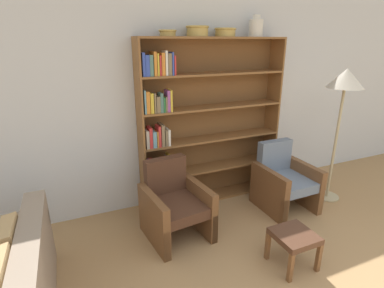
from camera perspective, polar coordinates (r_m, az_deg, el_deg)
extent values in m
cube|color=silver|center=(4.12, 5.12, 8.92)|extent=(12.00, 0.06, 2.75)
cube|color=brown|center=(3.61, -9.73, 2.29)|extent=(0.02, 0.30, 2.14)
cube|color=brown|center=(4.44, 14.92, 5.08)|extent=(0.02, 0.30, 2.14)
cube|color=brown|center=(3.80, 4.25, 19.53)|extent=(1.88, 0.30, 0.03)
cube|color=brown|center=(4.33, 3.56, -9.73)|extent=(1.88, 0.30, 0.03)
cube|color=brown|center=(4.06, 2.94, 4.41)|extent=(1.88, 0.01, 2.14)
cube|color=#334CB2|center=(3.94, -8.14, -10.55)|extent=(0.03, 0.19, 0.27)
cube|color=red|center=(3.95, -7.63, -10.97)|extent=(0.02, 0.16, 0.21)
cube|color=white|center=(3.97, -7.27, -10.81)|extent=(0.02, 0.18, 0.21)
cube|color=orange|center=(3.95, -6.80, -10.40)|extent=(0.02, 0.16, 0.27)
cube|color=orange|center=(3.98, -6.19, -10.82)|extent=(0.04, 0.15, 0.19)
cube|color=gold|center=(3.97, -5.51, -10.39)|extent=(0.04, 0.13, 0.25)
cube|color=black|center=(3.98, -4.87, -10.22)|extent=(0.04, 0.13, 0.26)
cube|color=orange|center=(4.02, -4.23, -10.59)|extent=(0.04, 0.15, 0.17)
cube|color=#994C99|center=(4.04, -3.90, -10.18)|extent=(0.02, 0.20, 0.20)
cube|color=#7F6B4C|center=(4.04, -3.44, -10.33)|extent=(0.02, 0.17, 0.17)
cube|color=black|center=(4.04, -3.04, -10.27)|extent=(0.02, 0.14, 0.19)
cube|color=brown|center=(4.13, 3.68, -4.33)|extent=(1.88, 0.30, 0.03)
cube|color=black|center=(3.75, -8.45, -5.44)|extent=(0.02, 0.16, 0.17)
cube|color=#994C99|center=(3.75, -8.06, -4.86)|extent=(0.02, 0.16, 0.24)
cube|color=red|center=(3.77, -7.57, -4.74)|extent=(0.04, 0.19, 0.23)
cube|color=black|center=(3.78, -6.95, -5.10)|extent=(0.02, 0.16, 0.18)
cube|color=white|center=(3.78, -6.46, -4.79)|extent=(0.04, 0.16, 0.21)
cube|color=#388C47|center=(3.78, -5.68, -5.07)|extent=(0.04, 0.12, 0.17)
cube|color=black|center=(3.79, -5.05, -4.71)|extent=(0.03, 0.12, 0.21)
cube|color=white|center=(3.81, -4.74, -4.23)|extent=(0.02, 0.18, 0.25)
cube|color=gold|center=(3.82, -4.38, -3.92)|extent=(0.03, 0.20, 0.27)
cube|color=brown|center=(3.99, 3.81, 1.19)|extent=(1.88, 0.30, 0.02)
cube|color=#B2A899|center=(3.60, -8.69, 1.02)|extent=(0.04, 0.16, 0.22)
cube|color=red|center=(3.60, -8.06, 1.31)|extent=(0.04, 0.15, 0.25)
cube|color=#669EB2|center=(3.64, -7.48, 1.12)|extent=(0.04, 0.20, 0.20)
cube|color=orange|center=(3.64, -6.90, 1.18)|extent=(0.02, 0.19, 0.20)
cube|color=red|center=(3.63, -6.45, 1.59)|extent=(0.03, 0.16, 0.25)
cube|color=#7F6B4C|center=(3.65, -5.89, 1.84)|extent=(0.04, 0.18, 0.27)
cube|color=#7F6B4C|center=(3.67, -5.25, 1.44)|extent=(0.03, 0.19, 0.20)
cube|color=white|center=(3.67, -4.67, 1.43)|extent=(0.03, 0.16, 0.20)
cube|color=brown|center=(3.88, 3.94, 7.08)|extent=(1.88, 0.30, 0.02)
cube|color=#669EB2|center=(3.50, -9.27, 8.02)|extent=(0.02, 0.20, 0.27)
cube|color=orange|center=(3.48, -8.59, 7.84)|extent=(0.04, 0.13, 0.25)
cube|color=gold|center=(3.51, -7.96, 7.81)|extent=(0.04, 0.18, 0.23)
cube|color=#7F6B4C|center=(3.50, -7.26, 7.79)|extent=(0.02, 0.13, 0.23)
cube|color=#7F6B4C|center=(3.54, -6.76, 7.59)|extent=(0.04, 0.17, 0.19)
cube|color=#4C756B|center=(3.53, -6.04, 7.89)|extent=(0.03, 0.13, 0.22)
cube|color=#388C47|center=(3.57, -5.65, 7.58)|extent=(0.02, 0.18, 0.17)
cube|color=#7F6B4C|center=(3.57, -5.29, 7.71)|extent=(0.02, 0.19, 0.18)
cube|color=#994C99|center=(3.55, -4.74, 8.21)|extent=(0.03, 0.14, 0.25)
cube|color=gold|center=(3.58, -4.36, 8.33)|extent=(0.02, 0.17, 0.25)
cube|color=brown|center=(3.82, 4.09, 13.24)|extent=(1.88, 0.30, 0.02)
cube|color=#334CB2|center=(3.43, -9.43, 14.72)|extent=(0.03, 0.15, 0.25)
cube|color=#334CB2|center=(3.46, -8.86, 14.56)|extent=(0.04, 0.20, 0.23)
cube|color=#4C756B|center=(3.47, -8.11, 14.61)|extent=(0.04, 0.19, 0.23)
cube|color=orange|center=(3.48, -7.42, 14.94)|extent=(0.03, 0.20, 0.26)
cube|color=gold|center=(3.47, -6.79, 14.81)|extent=(0.02, 0.16, 0.24)
cube|color=red|center=(3.47, -6.29, 14.63)|extent=(0.02, 0.12, 0.22)
cube|color=orange|center=(3.51, -5.91, 14.92)|extent=(0.04, 0.19, 0.25)
cube|color=white|center=(3.50, -5.18, 15.11)|extent=(0.03, 0.15, 0.27)
cube|color=#7F6B4C|center=(3.52, -4.63, 14.91)|extent=(0.04, 0.18, 0.24)
cube|color=#334CB2|center=(3.51, -3.93, 15.03)|extent=(0.02, 0.13, 0.25)
cube|color=red|center=(3.54, -3.67, 14.75)|extent=(0.02, 0.17, 0.21)
cylinder|color=tan|center=(3.56, -4.66, 20.28)|extent=(0.18, 0.18, 0.07)
torus|color=tan|center=(3.56, -4.68, 20.71)|extent=(0.20, 0.20, 0.02)
cylinder|color=tan|center=(3.70, 1.02, 20.65)|extent=(0.25, 0.25, 0.11)
torus|color=tan|center=(3.70, 1.03, 21.43)|extent=(0.27, 0.27, 0.02)
cylinder|color=tan|center=(3.87, 6.34, 20.35)|extent=(0.24, 0.24, 0.09)
torus|color=tan|center=(3.87, 6.37, 20.97)|extent=(0.27, 0.27, 0.02)
cylinder|color=silver|center=(4.10, 12.09, 20.76)|extent=(0.17, 0.17, 0.21)
cylinder|color=silver|center=(4.11, 12.22, 22.55)|extent=(0.09, 0.09, 0.05)
cube|color=gray|center=(2.64, -28.33, -18.53)|extent=(0.20, 1.54, 0.34)
cube|color=gray|center=(3.44, -32.17, -15.98)|extent=(0.83, 0.13, 0.57)
cube|color=tan|center=(2.49, -31.91, -21.43)|extent=(0.18, 0.36, 0.37)
cube|color=tan|center=(2.83, -30.75, -16.06)|extent=(0.18, 0.36, 0.37)
cube|color=brown|center=(3.37, 4.10, -15.77)|extent=(0.08, 0.08, 0.34)
cube|color=brown|center=(3.15, -5.03, -18.72)|extent=(0.08, 0.08, 0.34)
cube|color=brown|center=(3.81, -1.12, -11.26)|extent=(0.08, 0.08, 0.34)
cube|color=brown|center=(3.61, -9.28, -13.40)|extent=(0.08, 0.08, 0.34)
cube|color=#4C2D1E|center=(3.36, -2.91, -11.78)|extent=(0.55, 0.69, 0.12)
cube|color=#4C2D1E|center=(3.47, -5.12, -6.10)|extent=(0.49, 0.17, 0.44)
cube|color=brown|center=(3.52, 1.25, -11.76)|extent=(0.16, 0.68, 0.58)
cube|color=brown|center=(3.31, -7.34, -14.16)|extent=(0.16, 0.68, 0.58)
cube|color=brown|center=(4.16, 23.07, -10.12)|extent=(0.07, 0.07, 0.34)
cube|color=brown|center=(3.80, 17.01, -12.27)|extent=(0.07, 0.07, 0.34)
cube|color=brown|center=(4.54, 17.52, -6.96)|extent=(0.07, 0.07, 0.34)
cube|color=brown|center=(4.21, 11.60, -8.56)|extent=(0.07, 0.07, 0.34)
cube|color=slate|center=(4.08, 17.57, -6.88)|extent=(0.49, 0.65, 0.12)
cube|color=slate|center=(4.17, 15.41, -2.29)|extent=(0.48, 0.13, 0.44)
cube|color=brown|center=(4.29, 20.30, -7.07)|extent=(0.09, 0.68, 0.58)
cube|color=brown|center=(3.94, 14.35, -8.79)|extent=(0.09, 0.68, 0.58)
cylinder|color=tan|center=(4.72, 24.26, -9.03)|extent=(0.32, 0.32, 0.02)
cylinder|color=tan|center=(4.43, 25.59, -0.18)|extent=(0.04, 0.04, 1.52)
cone|color=#BCB29E|center=(4.25, 27.29, 11.08)|extent=(0.45, 0.45, 0.24)
cube|color=brown|center=(3.25, 14.21, -18.30)|extent=(0.04, 0.04, 0.30)
cube|color=brown|center=(3.44, 18.85, -16.51)|extent=(0.04, 0.04, 0.30)
cube|color=brown|center=(3.06, 18.26, -21.50)|extent=(0.04, 0.04, 0.30)
cube|color=brown|center=(3.26, 22.96, -19.32)|extent=(0.04, 0.04, 0.30)
cube|color=#4C2D1E|center=(3.14, 18.93, -16.24)|extent=(0.37, 0.37, 0.06)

